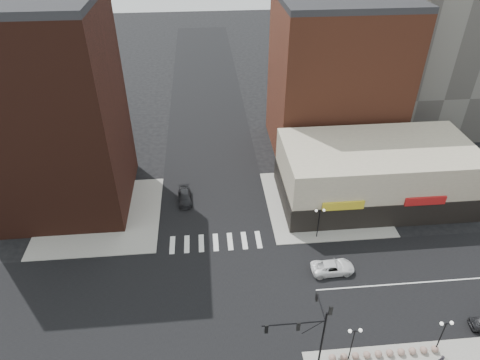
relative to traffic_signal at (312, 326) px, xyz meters
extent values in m
plane|color=black|center=(-7.24, 7.83, -4.96)|extent=(240.00, 240.00, 0.00)
cube|color=black|center=(-7.24, 7.83, -4.95)|extent=(200.00, 14.00, 0.02)
cube|color=black|center=(-7.24, 7.83, -4.95)|extent=(14.00, 200.00, 0.02)
cube|color=gray|center=(-21.74, 22.33, -4.90)|extent=(15.00, 15.00, 0.12)
cube|color=gray|center=(7.26, 22.33, -4.90)|extent=(15.00, 15.00, 0.12)
cube|color=#371911|center=(-26.24, 26.33, 7.54)|extent=(16.00, 15.00, 25.00)
cube|color=#371911|center=(-39.24, 41.83, 1.04)|extent=(20.00, 18.00, 12.00)
cube|color=brown|center=(11.76, 37.33, 6.04)|extent=(18.00, 15.00, 22.00)
cube|color=beige|center=(13.76, 22.83, -0.96)|extent=(24.00, 12.00, 8.00)
cube|color=black|center=(13.76, 22.83, -3.26)|extent=(24.20, 12.20, 3.40)
cylinder|color=black|center=(0.96, -0.37, -1.46)|extent=(0.18, 0.18, 7.00)
cylinder|color=black|center=(-1.64, -0.37, 1.04)|extent=(5.20, 0.11, 0.11)
cylinder|color=black|center=(-0.04, -0.37, 0.34)|extent=(1.72, 0.06, 1.46)
cylinder|color=black|center=(0.96, 1.13, 1.04)|extent=(0.11, 3.00, 0.11)
cube|color=black|center=(-3.84, -0.37, 0.64)|extent=(0.28, 0.18, 0.95)
sphere|color=red|center=(-3.84, -0.37, 0.94)|extent=(0.16, 0.16, 0.16)
cube|color=black|center=(-1.24, -0.37, 0.64)|extent=(0.28, 0.18, 0.95)
sphere|color=red|center=(-1.24, -0.37, 0.94)|extent=(0.16, 0.16, 0.16)
cube|color=black|center=(0.96, 2.43, 0.64)|extent=(0.18, 0.28, 0.95)
sphere|color=red|center=(0.96, 2.43, 0.94)|extent=(0.16, 0.16, 0.16)
cube|color=black|center=(1.21, -0.37, 2.34)|extent=(0.28, 0.18, 0.95)
sphere|color=red|center=(1.21, -0.37, 2.64)|extent=(0.16, 0.16, 0.16)
cylinder|color=black|center=(3.76, -0.17, -2.84)|extent=(0.11, 0.11, 4.00)
cylinder|color=black|center=(3.76, -0.17, -0.94)|extent=(0.90, 0.06, 0.06)
sphere|color=white|center=(3.31, -0.17, -0.84)|extent=(0.32, 0.32, 0.32)
sphere|color=white|center=(4.21, -0.17, -0.84)|extent=(0.32, 0.32, 0.32)
cylinder|color=black|center=(11.76, -0.17, -2.84)|extent=(0.11, 0.11, 4.00)
cylinder|color=black|center=(11.76, -0.17, -0.94)|extent=(0.90, 0.06, 0.06)
sphere|color=white|center=(11.31, -0.17, -0.84)|extent=(0.32, 0.32, 0.32)
sphere|color=white|center=(12.21, -0.17, -0.84)|extent=(0.32, 0.32, 0.32)
cylinder|color=black|center=(4.76, 15.83, -2.84)|extent=(0.11, 0.11, 4.00)
cylinder|color=black|center=(4.76, 15.83, -0.94)|extent=(0.90, 0.06, 0.06)
sphere|color=white|center=(4.31, 15.83, -0.84)|extent=(0.32, 0.32, 0.32)
sphere|color=white|center=(5.21, 15.83, -0.84)|extent=(0.32, 0.32, 0.32)
sphere|color=gray|center=(2.26, -0.17, -4.52)|extent=(0.64, 0.64, 0.64)
sphere|color=gray|center=(3.31, -0.17, -4.52)|extent=(0.64, 0.64, 0.64)
sphere|color=gray|center=(4.36, -0.17, -4.52)|extent=(0.64, 0.64, 0.64)
sphere|color=gray|center=(5.41, -0.17, -4.52)|extent=(0.64, 0.64, 0.64)
sphere|color=gray|center=(6.46, -0.17, -4.52)|extent=(0.64, 0.64, 0.64)
sphere|color=gray|center=(7.51, -0.17, -4.52)|extent=(0.64, 0.64, 0.64)
sphere|color=gray|center=(8.56, -0.17, -4.52)|extent=(0.64, 0.64, 0.64)
sphere|color=gray|center=(9.61, -0.17, -4.52)|extent=(0.64, 0.64, 0.64)
sphere|color=gray|center=(10.66, -0.17, -4.52)|extent=(0.64, 0.64, 0.64)
sphere|color=gray|center=(11.71, -0.17, -4.52)|extent=(0.64, 0.64, 0.64)
imported|color=white|center=(5.14, 10.25, -4.31)|extent=(4.78, 2.34, 1.31)
imported|color=black|center=(-11.05, 24.48, -4.34)|extent=(1.98, 4.39, 1.25)
camera|label=1|loc=(-7.90, -21.35, 29.97)|focal=32.00mm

